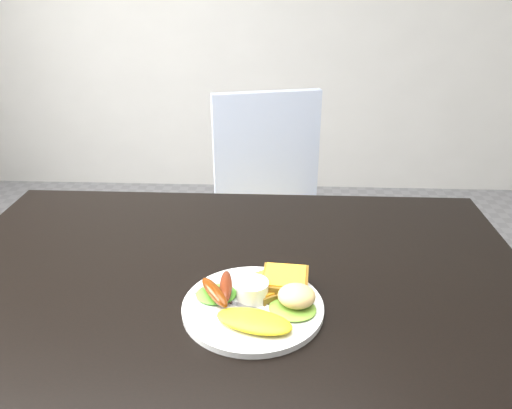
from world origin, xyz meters
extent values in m
cube|color=black|center=(0.00, 0.00, 0.73)|extent=(1.20, 0.80, 0.04)
cube|color=tan|center=(0.04, 0.73, 0.45)|extent=(0.48, 0.48, 0.05)
imported|color=navy|center=(0.17, 0.64, 0.69)|extent=(0.58, 0.48, 1.38)
cylinder|color=white|center=(0.05, -0.11, 0.76)|extent=(0.25, 0.25, 0.01)
ellipsoid|color=#2A951A|center=(-0.02, -0.09, 0.77)|extent=(0.09, 0.08, 0.01)
ellipsoid|color=#679F22|center=(0.12, -0.12, 0.77)|extent=(0.10, 0.09, 0.01)
ellipsoid|color=yellow|center=(0.05, -0.17, 0.77)|extent=(0.14, 0.10, 0.02)
ellipsoid|color=maroon|center=(-0.02, -0.10, 0.78)|extent=(0.07, 0.10, 0.02)
ellipsoid|color=#5B2109|center=(0.00, -0.08, 0.78)|extent=(0.03, 0.10, 0.02)
cylinder|color=white|center=(0.05, -0.09, 0.78)|extent=(0.08, 0.08, 0.03)
cube|color=brown|center=(0.08, -0.06, 0.77)|extent=(0.12, 0.12, 0.01)
cube|color=olive|center=(0.10, -0.06, 0.78)|extent=(0.09, 0.09, 0.01)
ellipsoid|color=beige|center=(0.12, -0.11, 0.79)|extent=(0.07, 0.06, 0.04)
cube|color=#ADAFB7|center=(0.00, -0.11, 0.76)|extent=(0.13, 0.06, 0.00)
camera|label=1|loc=(0.09, -0.83, 1.30)|focal=35.00mm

